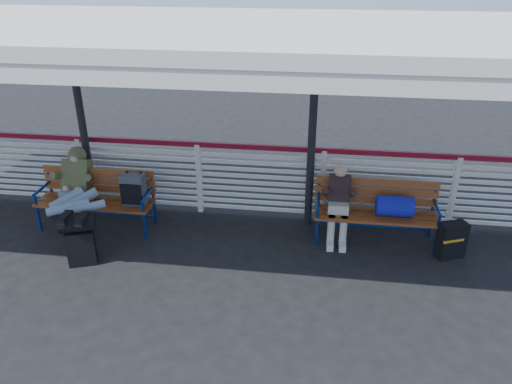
# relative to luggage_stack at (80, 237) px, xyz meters

# --- Properties ---
(ground) EXTENTS (60.00, 60.00, 0.00)m
(ground) POSITION_rel_luggage_stack_xyz_m (1.27, -0.18, -0.42)
(ground) COLOR black
(ground) RESTS_ON ground
(fence) EXTENTS (12.08, 0.08, 1.24)m
(fence) POSITION_rel_luggage_stack_xyz_m (1.27, 1.72, 0.24)
(fence) COLOR silver
(fence) RESTS_ON ground
(canopy) EXTENTS (12.60, 3.60, 3.16)m
(canopy) POSITION_rel_luggage_stack_xyz_m (1.27, 0.69, 2.62)
(canopy) COLOR silver
(canopy) RESTS_ON ground
(luggage_stack) EXTENTS (0.53, 0.41, 0.78)m
(luggage_stack) POSITION_rel_luggage_stack_xyz_m (0.00, 0.00, 0.00)
(luggage_stack) COLOR black
(luggage_stack) RESTS_ON ground
(bench_left) EXTENTS (1.80, 0.56, 0.95)m
(bench_left) POSITION_rel_luggage_stack_xyz_m (0.02, 1.03, 0.18)
(bench_left) COLOR brown
(bench_left) RESTS_ON ground
(bench_right) EXTENTS (1.80, 0.56, 0.92)m
(bench_right) POSITION_rel_luggage_stack_xyz_m (4.18, 1.18, 0.16)
(bench_right) COLOR brown
(bench_right) RESTS_ON ground
(traveler_man) EXTENTS (0.94, 1.64, 0.77)m
(traveler_man) POSITION_rel_luggage_stack_xyz_m (-0.35, 0.69, 0.26)
(traveler_man) COLOR #7C8BA7
(traveler_man) RESTS_ON ground
(companion_person) EXTENTS (0.32, 0.66, 1.15)m
(companion_person) POSITION_rel_luggage_stack_xyz_m (3.52, 1.16, 0.17)
(companion_person) COLOR beige
(companion_person) RESTS_ON ground
(suitcase_side) EXTENTS (0.44, 0.36, 0.54)m
(suitcase_side) POSITION_rel_luggage_stack_xyz_m (5.12, 0.86, -0.15)
(suitcase_side) COLOR black
(suitcase_side) RESTS_ON ground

